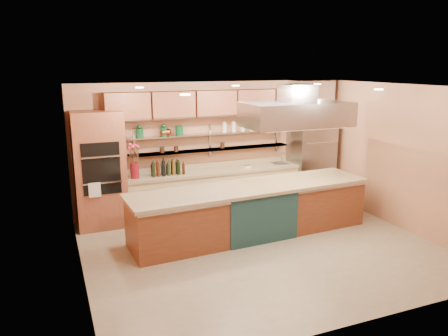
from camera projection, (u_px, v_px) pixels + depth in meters
name	position (u px, v px, depth m)	size (l,w,h in m)	color
floor	(262.00, 249.00, 7.68)	(6.00, 5.00, 0.02)	gray
ceiling	(266.00, 87.00, 7.03)	(6.00, 5.00, 0.02)	black
wall_back	(212.00, 146.00, 9.61)	(6.00, 0.04, 2.80)	#B77B56
wall_front	(362.00, 218.00, 5.10)	(6.00, 0.04, 2.80)	#B77B56
wall_left	(77.00, 190.00, 6.26)	(0.04, 5.00, 2.80)	#B77B56
wall_right	(402.00, 157.00, 8.46)	(0.04, 5.00, 2.80)	#B77B56
oven_stack	(100.00, 170.00, 8.48)	(0.95, 0.64, 2.30)	brown
refrigerator	(311.00, 157.00, 10.23)	(0.95, 0.72, 2.10)	gray
back_counter	(215.00, 191.00, 9.54)	(3.84, 0.64, 0.93)	tan
wall_shelf_lower	(212.00, 150.00, 9.49)	(3.60, 0.26, 0.03)	#A7AAAE
wall_shelf_upper	(212.00, 134.00, 9.41)	(3.60, 0.26, 0.03)	#A7AAAE
upper_cabinets	(214.00, 103.00, 9.23)	(4.60, 0.36, 0.55)	brown
range_hood	(297.00, 114.00, 8.13)	(2.00, 1.00, 0.45)	#A7AAAE
ceiling_downlights	(260.00, 88.00, 7.22)	(4.00, 2.80, 0.02)	#FFE5A5
island	(252.00, 210.00, 8.21)	(4.58, 1.00, 0.96)	brown
flower_vase	(135.00, 171.00, 8.72)	(0.18, 0.18, 0.31)	maroon
oil_bottle_cluster	(168.00, 169.00, 8.98)	(0.75, 0.21, 0.24)	black
kitchen_scale	(247.00, 166.00, 9.65)	(0.14, 0.11, 0.08)	silver
bar_faucet	(282.00, 158.00, 10.06)	(0.03, 0.03, 0.24)	white
copper_kettle	(167.00, 132.00, 9.02)	(0.20, 0.20, 0.16)	#B34D29
green_canister	(179.00, 130.00, 9.12)	(0.16, 0.16, 0.19)	#0E4321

